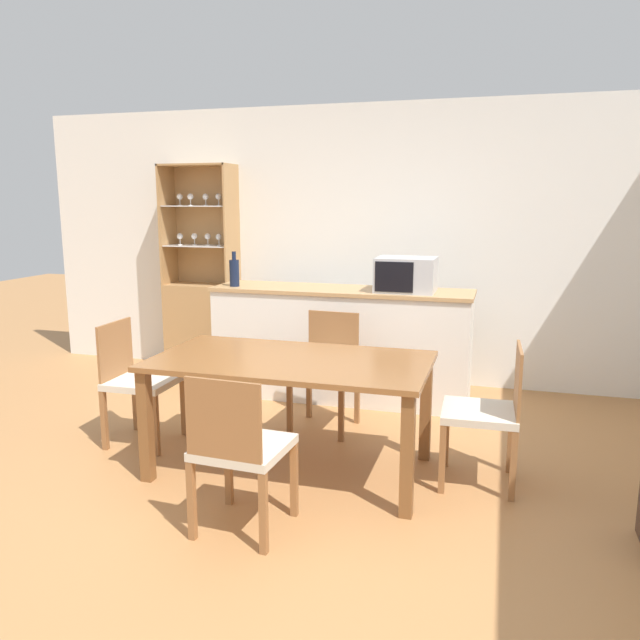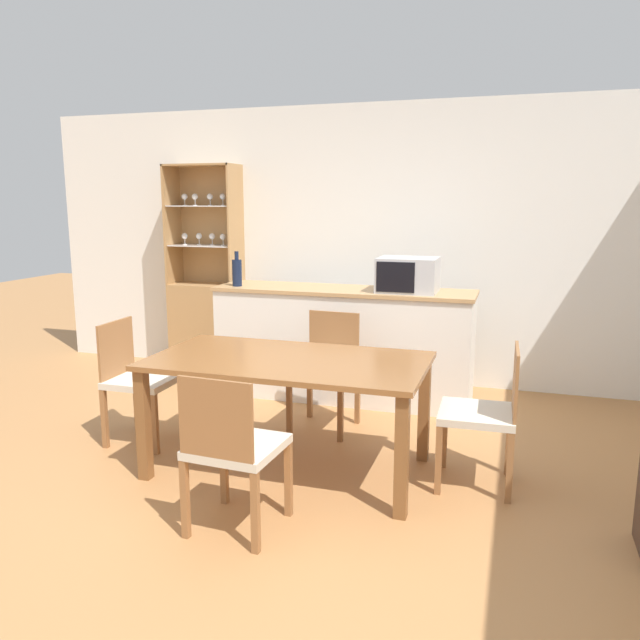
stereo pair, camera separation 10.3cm
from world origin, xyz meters
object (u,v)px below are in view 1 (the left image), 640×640
Objects in this scene: dining_chair_head_near at (240,449)px; dining_chair_side_left_far at (138,380)px; wine_bottle at (234,272)px; dining_table at (291,373)px; dining_chair_head_far at (326,369)px; display_cabinet at (203,310)px; dining_chair_side_right_far at (487,412)px; microwave at (406,275)px.

dining_chair_head_near and dining_chair_side_left_far have the same top height.
dining_table is at bearing -54.52° from wine_bottle.
dining_chair_head_far is (1.18, 0.65, 0.00)m from dining_chair_side_left_far.
dining_chair_head_far reaches higher than dining_table.
wine_bottle is (0.64, -0.64, 0.47)m from display_cabinet.
display_cabinet is 1.95m from dining_chair_side_left_far.
dining_chair_side_right_far is 1.66m from microwave.
display_cabinet is 1.02m from wine_bottle.
display_cabinet is 2.36× the size of dining_chair_side_left_far.
dining_table is 1.64m from microwave.
dining_table is at bearing -51.19° from display_cabinet.
dining_chair_head_near is 2.43m from microwave.
dining_chair_side_left_far is 2.84× the size of wine_bottle.
wine_bottle reaches higher than dining_table.
wine_bottle is at bearing 125.48° from dining_table.
dining_chair_side_left_far is at bearing -140.59° from microwave.
dining_chair_head_near is at bearing 126.43° from dining_chair_side_right_far.
dining_chair_side_left_far is (-1.18, 0.93, 0.00)m from dining_chair_head_near.
dining_chair_side_right_far is 2.58m from wine_bottle.
microwave is at bearing -120.29° from dining_chair_head_far.
dining_chair_head_near is at bearing -65.63° from wine_bottle.
wine_bottle is (-0.99, 0.60, 0.63)m from dining_chair_head_far.
wine_bottle is (0.19, 1.25, 0.63)m from dining_chair_side_left_far.
dining_chair_head_near is 1.50m from dining_chair_side_left_far.
wine_bottle is at bearing 117.53° from dining_chair_head_near.
dining_table is at bearing -107.57° from microwave.
wine_bottle is at bearing 58.26° from dining_chair_side_right_far.
display_cabinet is at bearing 54.32° from dining_chair_side_right_far.
wine_bottle reaches higher than dining_chair_head_far.
display_cabinet is 3.26m from dining_chair_head_near.
dining_chair_side_left_far and dining_chair_head_far have the same top height.
microwave is at bearing 128.32° from dining_chair_side_left_far.
dining_table is at bearing 82.26° from dining_chair_side_left_far.
dining_table is 1.99× the size of dining_chair_head_far.
dining_chair_head_near is at bearing 93.29° from dining_chair_head_far.
dining_chair_head_far is at bearing 117.85° from dining_chair_side_left_far.
display_cabinet is 2.06m from dining_chair_head_far.
dining_chair_side_right_far and dining_chair_head_far have the same top height.
display_cabinet is 2.23m from microwave.
display_cabinet is at bearing 165.86° from microwave.
dining_chair_head_near and dining_chair_head_far have the same top height.
dining_chair_side_right_far is at bearing -62.52° from microwave.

